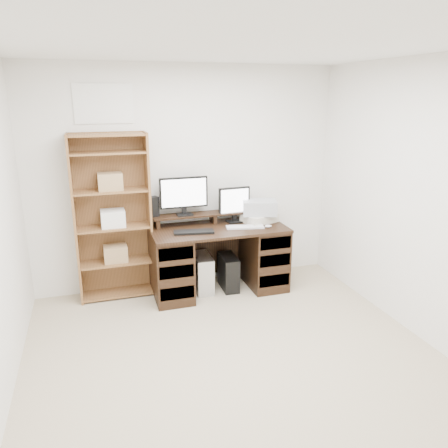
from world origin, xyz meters
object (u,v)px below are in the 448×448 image
desk (218,258)px  tower_black (228,272)px  bookshelf (113,216)px  tower_silver (203,273)px  monitor_small (234,203)px  monitor_wide (184,194)px  printer (259,218)px

desk → tower_black: size_ratio=3.76×
bookshelf → tower_silver: bearing=-10.2°
monitor_small → tower_silver: monitor_small is taller
bookshelf → monitor_wide: bearing=-0.6°
monitor_small → tower_black: size_ratio=1.02×
tower_silver → tower_black: size_ratio=1.05×
monitor_small → printer: size_ratio=1.11×
desk → tower_black: 0.23m
monitor_wide → monitor_small: monitor_wide is taller
monitor_small → bookshelf: (-1.36, 0.05, -0.05)m
tower_silver → bookshelf: (-0.94, 0.17, 0.71)m
printer → tower_silver: bearing=163.2°
desk → monitor_small: monitor_small is taller
desk → monitor_small: 0.65m
monitor_wide → printer: monitor_wide is taller
tower_silver → bookshelf: size_ratio=0.23×
desk → printer: 0.66m
desk → bookshelf: 1.26m
monitor_small → bookshelf: bookshelf is taller
monitor_wide → tower_silver: size_ratio=1.29×
desk → tower_black: bearing=1.3°
tower_silver → desk: bearing=-11.2°
desk → tower_silver: (-0.18, 0.04, -0.18)m
desk → printer: size_ratio=4.08×
monitor_small → tower_black: (-0.12, -0.16, -0.78)m
desk → monitor_wide: size_ratio=2.77×
tower_black → bookshelf: 1.45m
tower_black → desk: bearing=-176.3°
bookshelf → tower_black: bearing=-9.6°
tower_black → monitor_small: bearing=55.2°
desk → printer: printer is taller
monitor_small → tower_silver: 0.88m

